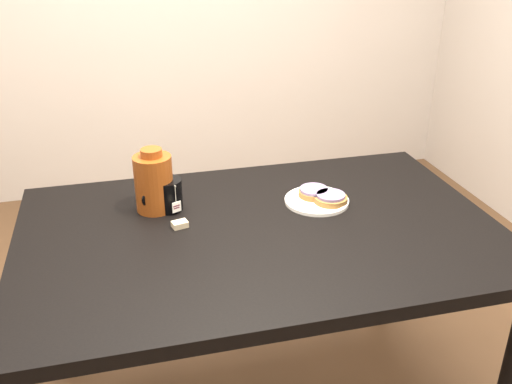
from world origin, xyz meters
TOP-DOWN VIEW (x-y plane):
  - table at (0.00, 0.00)m, footprint 1.40×0.90m
  - plate at (0.22, 0.12)m, footprint 0.20×0.20m
  - bagel_back at (0.22, 0.14)m, footprint 0.11×0.11m
  - bagel_front at (0.25, 0.09)m, footprint 0.14×0.14m
  - mug at (-0.25, 0.18)m, footprint 0.14×0.12m
  - teabag_pouch at (-0.23, 0.06)m, footprint 0.05×0.04m
  - bagel_package at (-0.29, 0.20)m, footprint 0.13×0.13m

SIDE VIEW (x-z plane):
  - table at x=0.00m, z-range 0.29..1.04m
  - plate at x=0.22m, z-range 0.75..0.77m
  - teabag_pouch at x=-0.23m, z-range 0.75..0.77m
  - bagel_front at x=0.25m, z-range 0.76..0.79m
  - bagel_back at x=0.22m, z-range 0.76..0.79m
  - mug at x=-0.25m, z-range 0.75..0.85m
  - bagel_package at x=-0.29m, z-range 0.74..0.94m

